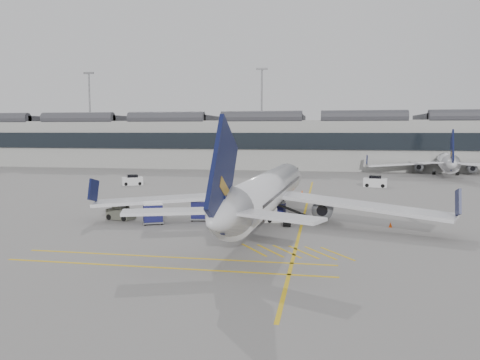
% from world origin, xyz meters
% --- Properties ---
extents(ground, '(220.00, 220.00, 0.00)m').
position_xyz_m(ground, '(0.00, 0.00, 0.00)').
color(ground, gray).
rests_on(ground, ground).
extents(terminal, '(200.00, 20.45, 12.40)m').
position_xyz_m(terminal, '(0.00, 71.93, 6.14)').
color(terminal, '#9E9E99').
rests_on(terminal, ground).
extents(light_masts, '(113.00, 0.60, 25.45)m').
position_xyz_m(light_masts, '(-1.67, 86.00, 14.49)').
color(light_masts, slate).
rests_on(light_masts, ground).
extents(apron_markings, '(0.25, 60.00, 0.01)m').
position_xyz_m(apron_markings, '(10.00, 10.00, 0.01)').
color(apron_markings, gold).
rests_on(apron_markings, ground).
extents(airliner_main, '(33.55, 36.74, 9.76)m').
position_xyz_m(airliner_main, '(6.53, 3.56, 2.87)').
color(airliner_main, silver).
rests_on(airliner_main, ground).
extents(airliner_far, '(30.56, 33.65, 9.00)m').
position_xyz_m(airliner_far, '(35.88, 59.35, 2.64)').
color(airliner_far, silver).
rests_on(airliner_far, ground).
extents(belt_loader, '(4.47, 2.06, 1.77)m').
position_xyz_m(belt_loader, '(8.02, 4.26, 0.52)').
color(belt_loader, beige).
rests_on(belt_loader, ground).
extents(baggage_cart_a, '(1.73, 1.48, 1.68)m').
position_xyz_m(baggage_cart_a, '(7.46, 5.61, 0.90)').
color(baggage_cart_a, gray).
rests_on(baggage_cart_a, ground).
extents(baggage_cart_b, '(2.17, 1.88, 2.05)m').
position_xyz_m(baggage_cart_b, '(0.23, 3.35, 1.10)').
color(baggage_cart_b, gray).
rests_on(baggage_cart_b, ground).
extents(baggage_cart_c, '(2.02, 1.75, 1.90)m').
position_xyz_m(baggage_cart_c, '(3.48, 4.14, 1.02)').
color(baggage_cart_c, gray).
rests_on(baggage_cart_c, ground).
extents(baggage_cart_d, '(2.36, 2.20, 1.98)m').
position_xyz_m(baggage_cart_d, '(-3.75, 0.83, 1.06)').
color(baggage_cart_d, gray).
rests_on(baggage_cart_d, ground).
extents(ramp_agent_a, '(0.65, 0.69, 1.58)m').
position_xyz_m(ramp_agent_a, '(7.40, 9.80, 0.79)').
color(ramp_agent_a, '#F7410D').
rests_on(ramp_agent_a, ground).
extents(ramp_agent_b, '(1.14, 0.98, 2.01)m').
position_xyz_m(ramp_agent_b, '(6.27, 4.59, 1.01)').
color(ramp_agent_b, orange).
rests_on(ramp_agent_b, ground).
extents(pushback_tug, '(2.80, 2.08, 1.41)m').
position_xyz_m(pushback_tug, '(-7.68, 2.43, 0.63)').
color(pushback_tug, '#525346').
rests_on(pushback_tug, ground).
extents(safety_cone_nose, '(0.40, 0.40, 0.55)m').
position_xyz_m(safety_cone_nose, '(9.00, 24.38, 0.27)').
color(safety_cone_nose, '#F24C0A').
rests_on(safety_cone_nose, ground).
extents(safety_cone_engine, '(0.34, 0.34, 0.48)m').
position_xyz_m(safety_cone_engine, '(17.98, 3.21, 0.24)').
color(safety_cone_engine, '#F24C0A').
rests_on(safety_cone_engine, ground).
extents(service_van_left, '(3.63, 2.97, 1.67)m').
position_xyz_m(service_van_left, '(-18.50, 30.45, 0.75)').
color(service_van_left, silver).
rests_on(service_van_left, ground).
extents(service_van_mid, '(2.16, 3.78, 1.86)m').
position_xyz_m(service_van_mid, '(6.19, 47.21, 0.83)').
color(service_van_mid, silver).
rests_on(service_van_mid, ground).
extents(service_van_right, '(3.76, 2.30, 1.81)m').
position_xyz_m(service_van_right, '(19.82, 34.77, 0.81)').
color(service_van_right, silver).
rests_on(service_van_right, ground).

